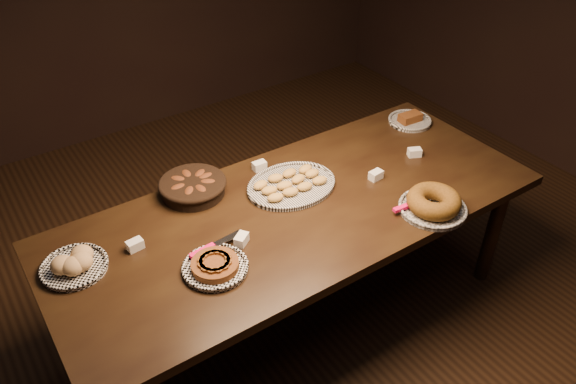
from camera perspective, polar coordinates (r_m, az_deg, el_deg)
ground at (r=3.21m, az=0.93°, el=-12.16°), size 5.00×5.00×0.00m
buffet_table at (r=2.74m, az=1.06°, el=-2.75°), size 2.40×1.00×0.75m
apple_tart_plate at (r=2.38m, az=-7.42°, el=-7.43°), size 0.34×0.28×0.05m
madeleine_platter at (r=2.81m, az=0.32°, el=0.79°), size 0.47×0.38×0.05m
bundt_cake_plate at (r=2.73m, az=14.54°, el=-1.14°), size 0.34×0.32×0.10m
croissant_basket at (r=2.79m, az=-9.64°, el=0.64°), size 0.33×0.33×0.08m
bread_roll_plate at (r=2.51m, az=-20.88°, el=-6.85°), size 0.28×0.28×0.09m
loaf_plate at (r=3.45m, az=12.27°, el=7.17°), size 0.26×0.26×0.06m
tent_cards at (r=2.75m, az=0.49°, el=0.00°), size 1.62×0.52×0.04m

